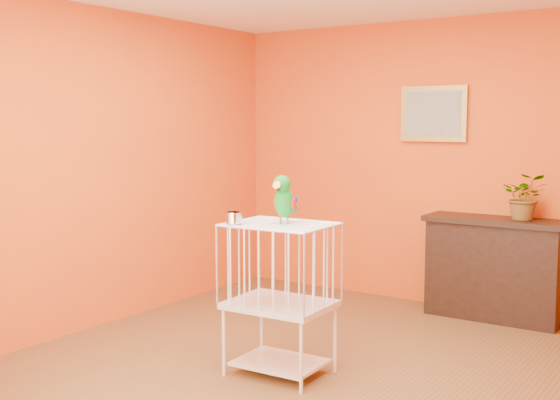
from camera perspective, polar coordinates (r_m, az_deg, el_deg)
The scene contains 8 objects.
ground at distance 4.82m, azimuth 1.81°, elevation -13.95°, with size 4.50×4.50×0.00m, color brown.
room_shell at distance 4.53m, azimuth 1.88°, elevation 5.22°, with size 4.50×4.50×4.50m.
console_cabinet at distance 6.26m, azimuth 16.98°, elevation -5.34°, with size 1.17×0.42×0.87m.
potted_plant at distance 6.09m, azimuth 19.22°, elevation -0.17°, with size 0.35×0.39×0.30m, color #26722D.
framed_picture at distance 6.51m, azimuth 12.36°, elevation 6.86°, with size 0.62×0.04×0.50m.
birdcage at distance 4.67m, azimuth -0.01°, elevation -7.87°, with size 0.67×0.53×1.01m.
feed_cup at distance 4.55m, azimuth -3.79°, elevation -1.44°, with size 0.11×0.11×0.07m, color silver.
parrot at distance 4.55m, azimuth 0.33°, elevation 0.10°, with size 0.16×0.29×0.32m.
Camera 1 is at (2.40, -3.84, 1.67)m, focal length 45.00 mm.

